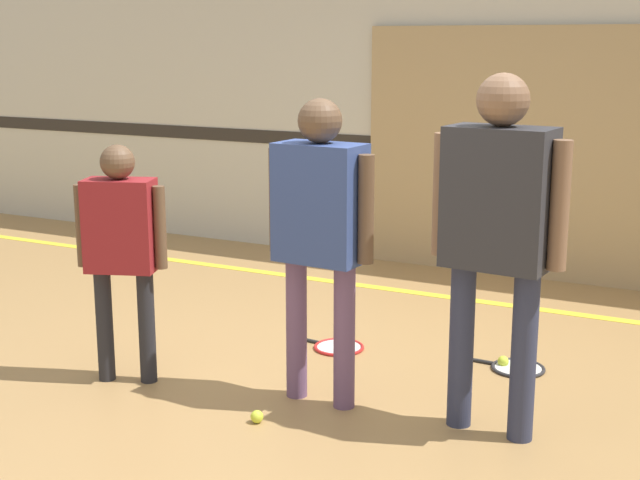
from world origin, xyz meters
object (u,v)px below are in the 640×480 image
object	(u,v)px
person_student_right	(498,217)
racket_spare_on_floor	(515,367)
person_student_left	(121,238)
tennis_ball_by_spare_racket	(503,361)
racket_second_spare	(337,347)
tennis_ball_near_instructor	(257,417)
person_instructor	(320,219)

from	to	relation	value
person_student_right	racket_spare_on_floor	bearing A→B (deg)	-78.46
person_student_left	racket_spare_on_floor	world-z (taller)	person_student_left
person_student_right	tennis_ball_by_spare_racket	distance (m)	1.40
person_student_left	racket_second_spare	size ratio (longest dim) A/B	2.44
racket_second_spare	tennis_ball_near_instructor	xyz separation A→B (m)	(0.13, -1.19, 0.02)
person_student_right	racket_second_spare	size ratio (longest dim) A/B	3.17
racket_second_spare	racket_spare_on_floor	bearing A→B (deg)	-166.26
person_student_left	tennis_ball_near_instructor	distance (m)	1.26
person_student_left	tennis_ball_by_spare_racket	xyz separation A→B (m)	(1.84, 1.19, -0.80)
racket_spare_on_floor	tennis_ball_near_instructor	world-z (taller)	tennis_ball_near_instructor
tennis_ball_near_instructor	tennis_ball_by_spare_racket	world-z (taller)	same
tennis_ball_near_instructor	racket_second_spare	bearing A→B (deg)	96.40
person_instructor	tennis_ball_by_spare_racket	bearing A→B (deg)	56.03
person_student_left	tennis_ball_by_spare_racket	distance (m)	2.34
person_student_right	tennis_ball_near_instructor	distance (m)	1.56
racket_spare_on_floor	tennis_ball_near_instructor	xyz separation A→B (m)	(-0.96, -1.34, 0.02)
racket_spare_on_floor	person_instructor	bearing A→B (deg)	51.73
person_student_left	tennis_ball_near_instructor	size ratio (longest dim) A/B	20.41
person_student_right	tennis_ball_by_spare_racket	xyz separation A→B (m)	(-0.18, 0.91, -1.05)
racket_second_spare	tennis_ball_by_spare_racket	xyz separation A→B (m)	(1.02, 0.16, 0.02)
person_instructor	tennis_ball_near_instructor	xyz separation A→B (m)	(-0.16, -0.40, -0.96)
person_student_left	person_student_right	distance (m)	2.06
tennis_ball_near_instructor	tennis_ball_by_spare_racket	xyz separation A→B (m)	(0.89, 1.35, 0.00)
person_instructor	tennis_ball_near_instructor	bearing A→B (deg)	-107.95
racket_spare_on_floor	racket_second_spare	xyz separation A→B (m)	(-1.10, -0.15, 0.00)
person_student_left	tennis_ball_by_spare_racket	world-z (taller)	person_student_left
person_instructor	tennis_ball_by_spare_racket	xyz separation A→B (m)	(0.73, 0.95, -0.96)
racket_second_spare	tennis_ball_near_instructor	distance (m)	1.20
person_instructor	tennis_ball_near_instructor	world-z (taller)	person_instructor
racket_spare_on_floor	racket_second_spare	size ratio (longest dim) A/B	1.02
tennis_ball_near_instructor	racket_spare_on_floor	bearing A→B (deg)	54.27
person_student_right	tennis_ball_near_instructor	bearing A→B (deg)	26.86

